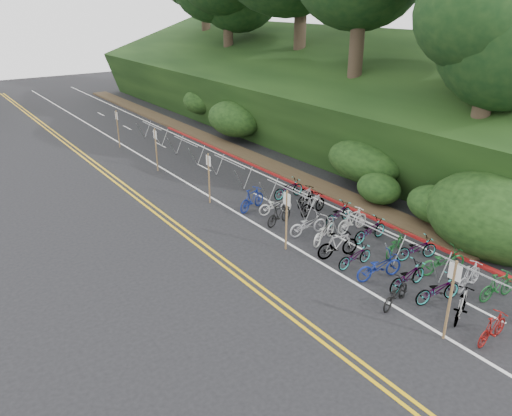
{
  "coord_description": "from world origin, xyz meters",
  "views": [
    {
      "loc": [
        -10.56,
        -8.82,
        9.26
      ],
      "look_at": [
        0.29,
        6.62,
        1.3
      ],
      "focal_mm": 35.0,
      "sensor_mm": 36.0,
      "label": 1
    }
  ],
  "objects": [
    {
      "name": "signposts_rest",
      "position": [
        0.6,
        14.0,
        1.43
      ],
      "size": [
        0.08,
        18.4,
        2.5
      ],
      "color": "brown",
      "rests_on": "ground"
    },
    {
      "name": "ground",
      "position": [
        0.0,
        0.0,
        0.0
      ],
      "size": [
        120.0,
        120.0,
        0.0
      ],
      "primitive_type": "plane",
      "color": "black",
      "rests_on": "ground"
    },
    {
      "name": "embankment",
      "position": [
        12.96,
        19.04,
        2.57
      ],
      "size": [
        14.3,
        48.14,
        9.11
      ],
      "color": "black",
      "rests_on": "ground"
    },
    {
      "name": "signpost_near",
      "position": [
        0.9,
        -2.13,
        1.48
      ],
      "size": [
        0.08,
        0.4,
        2.59
      ],
      "color": "brown",
      "rests_on": "ground"
    },
    {
      "name": "bike_front",
      "position": [
        1.08,
        -0.13,
        0.43
      ],
      "size": [
        0.96,
        1.72,
        0.85
      ],
      "primitive_type": "imported",
      "rotation": [
        0.0,
        0.0,
        1.82
      ],
      "color": "black",
      "rests_on": "ground"
    },
    {
      "name": "bike_rack_front",
      "position": [
        3.39,
        -1.54,
        0.81
      ],
      "size": [
        1.11,
        3.04,
        1.09
      ],
      "color": "gray",
      "rests_on": "ground"
    },
    {
      "name": "bike_valet",
      "position": [
        3.05,
        3.09,
        0.48
      ],
      "size": [
        3.47,
        14.23,
        1.08
      ],
      "color": "maroon",
      "rests_on": "ground"
    },
    {
      "name": "red_curb",
      "position": [
        5.7,
        12.0,
        0.05
      ],
      "size": [
        0.25,
        28.0,
        0.1
      ],
      "primitive_type": "cube",
      "color": "maroon",
      "rests_on": "ground"
    },
    {
      "name": "road_markings",
      "position": [
        0.63,
        10.1,
        0.0
      ],
      "size": [
        7.47,
        80.0,
        0.01
      ],
      "color": "gold",
      "rests_on": "ground"
    },
    {
      "name": "bike_racks_rest",
      "position": [
        3.0,
        13.0,
        0.85
      ],
      "size": [
        1.14,
        23.0,
        1.17
      ],
      "color": "gray",
      "rests_on": "ground"
    }
  ]
}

